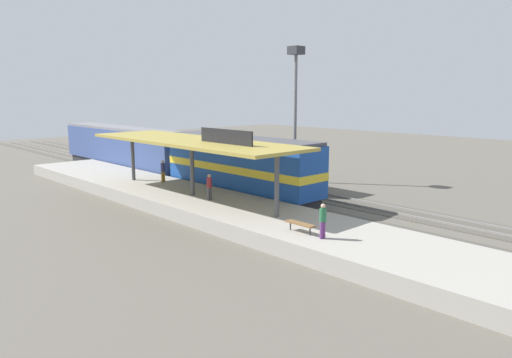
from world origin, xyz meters
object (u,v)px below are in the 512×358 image
passenger_carriage_single (123,148)px  freight_car (260,162)px  platform_bench (300,224)px  light_mast (296,86)px  person_boarding (163,170)px  person_waiting (323,219)px  person_walking (209,186)px  locomotive (240,166)px

passenger_carriage_single → freight_car: passenger_carriage_single is taller
platform_bench → light_mast: (13.80, 12.82, 7.05)m
freight_car → person_boarding: freight_car is taller
person_waiting → person_walking: size_ratio=1.00×
locomotive → light_mast: bearing=11.1°
locomotive → person_waiting: (-5.95, -12.68, -0.56)m
passenger_carriage_single → person_boarding: passenger_carriage_single is taller
person_boarding → passenger_carriage_single: bearing=75.2°
platform_bench → person_walking: 9.13m
locomotive → passenger_carriage_single: (0.00, 18.00, -0.10)m
platform_bench → person_waiting: bearing=-87.8°
light_mast → person_boarding: size_ratio=6.84×
freight_car → person_waiting: bearing=-124.6°
platform_bench → person_walking: person_walking is taller
locomotive → passenger_carriage_single: bearing=90.0°
locomotive → person_walking: 5.24m
person_waiting → person_walking: bearing=83.1°
locomotive → passenger_carriage_single: locomotive is taller
freight_car → passenger_carriage_single: bearing=106.6°
light_mast → person_waiting: size_ratio=6.84×
platform_bench → person_waiting: 1.48m
freight_car → person_walking: (-9.29, -4.87, -0.12)m
passenger_carriage_single → light_mast: 19.21m
person_boarding → platform_bench: bearing=-99.1°
locomotive → person_waiting: bearing=-115.1°
person_walking → person_boarding: size_ratio=1.00×
person_walking → person_boarding: 7.72m
freight_car → person_boarding: bearing=161.0°
platform_bench → freight_car: 17.48m
platform_bench → person_waiting: (0.05, -1.39, 0.51)m
freight_car → platform_bench: bearing=-127.3°
passenger_carriage_single → person_boarding: (-3.35, -12.67, -0.46)m
passenger_carriage_single → person_walking: passenger_carriage_single is taller
passenger_carriage_single → light_mast: (7.80, -16.47, 6.08)m
light_mast → person_boarding: (-11.15, 3.80, -6.54)m
person_walking → passenger_carriage_single: bearing=77.0°
locomotive → freight_car: (4.60, 2.60, -0.44)m
light_mast → person_boarding: bearing=161.2°
passenger_carriage_single → light_mast: size_ratio=1.71×
passenger_carriage_single → platform_bench: bearing=-101.6°
light_mast → person_walking: size_ratio=6.84×
locomotive → passenger_carriage_single: 18.00m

